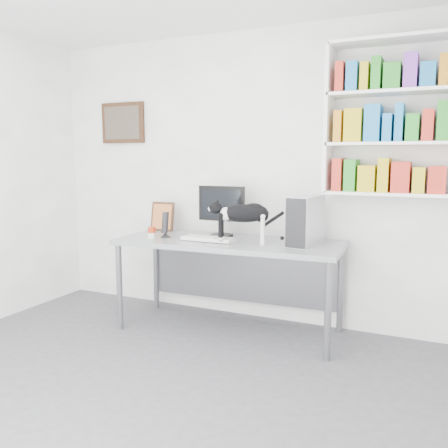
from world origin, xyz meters
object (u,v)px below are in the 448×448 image
object	(u,v)px
pc_tower	(306,220)
cat	(244,223)
keyboard	(209,239)
soup_can	(152,233)
desk	(229,286)
bookshelf	(392,118)
monitor	(222,211)
speaker	(165,224)
leaning_print	(163,216)

from	to	relation	value
pc_tower	cat	world-z (taller)	pc_tower
keyboard	soup_can	size ratio (longest dim) A/B	4.45
desk	cat	size ratio (longest dim) A/B	3.46
soup_can	bookshelf	bearing A→B (deg)	14.95
desk	keyboard	world-z (taller)	keyboard
monitor	keyboard	world-z (taller)	monitor
monitor	speaker	xyz separation A→B (m)	(-0.44, -0.27, -0.12)
monitor	cat	size ratio (longest dim) A/B	0.83
pc_tower	soup_can	bearing A→B (deg)	-161.12
leaning_print	cat	distance (m)	1.06
desk	leaning_print	xyz separation A→B (m)	(-0.82, 0.23, 0.56)
desk	soup_can	xyz separation A→B (m)	(-0.67, -0.20, 0.46)
bookshelf	pc_tower	xyz separation A→B (m)	(-0.61, -0.24, -0.83)
leaning_print	bookshelf	bearing A→B (deg)	-3.36
keyboard	cat	world-z (taller)	cat
monitor	bookshelf	bearing A→B (deg)	4.59
pc_tower	leaning_print	bearing A→B (deg)	-178.81
monitor	leaning_print	distance (m)	0.68
desk	pc_tower	world-z (taller)	pc_tower
cat	keyboard	bearing A→B (deg)	160.30
speaker	cat	distance (m)	0.77
speaker	cat	bearing A→B (deg)	1.86
pc_tower	cat	bearing A→B (deg)	-152.15
desk	leaning_print	size ratio (longest dim) A/B	6.69
keyboard	speaker	distance (m)	0.45
desk	leaning_print	world-z (taller)	leaning_print
keyboard	speaker	size ratio (longest dim) A/B	1.91
bookshelf	monitor	size ratio (longest dim) A/B	2.62
bookshelf	speaker	bearing A→B (deg)	-167.42
monitor	cat	xyz separation A→B (m)	(0.33, -0.28, -0.06)
pc_tower	keyboard	bearing A→B (deg)	-161.09
bookshelf	leaning_print	world-z (taller)	bookshelf
desk	pc_tower	xyz separation A→B (m)	(0.66, 0.07, 0.61)
monitor	leaning_print	xyz separation A→B (m)	(-0.67, 0.06, -0.09)
keyboard	pc_tower	xyz separation A→B (m)	(0.81, 0.17, 0.19)
pc_tower	soup_can	size ratio (longest dim) A/B	3.94
monitor	pc_tower	bearing A→B (deg)	-8.03
monitor	soup_can	distance (m)	0.66
desk	keyboard	size ratio (longest dim) A/B	4.26
speaker	leaning_print	xyz separation A→B (m)	(-0.23, 0.33, 0.03)
bookshelf	keyboard	bearing A→B (deg)	-163.89
keyboard	pc_tower	distance (m)	0.85
soup_can	cat	xyz separation A→B (m)	(0.85, 0.09, 0.12)
speaker	monitor	bearing A→B (deg)	33.74
keyboard	soup_can	world-z (taller)	soup_can
keyboard	speaker	bearing A→B (deg)	-179.80
soup_can	pc_tower	bearing A→B (deg)	11.73
soup_can	monitor	bearing A→B (deg)	35.51
leaning_print	keyboard	bearing A→B (deg)	-31.54
bookshelf	pc_tower	bearing A→B (deg)	-158.43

